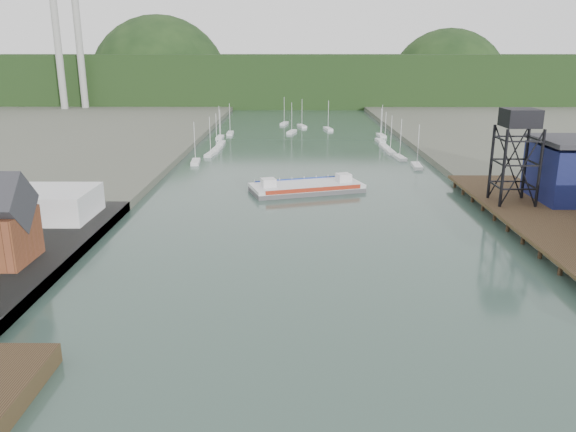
{
  "coord_description": "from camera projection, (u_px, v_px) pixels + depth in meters",
  "views": [
    {
      "loc": [
        -3.0,
        -36.41,
        27.15
      ],
      "look_at": [
        -3.59,
        42.74,
        4.0
      ],
      "focal_mm": 35.0,
      "sensor_mm": 36.0,
      "label": 1
    }
  ],
  "objects": [
    {
      "name": "lift_tower",
      "position": [
        520.0,
        124.0,
        93.56
      ],
      "size": [
        6.5,
        6.5,
        16.0
      ],
      "color": "black",
      "rests_on": "east_pier"
    },
    {
      "name": "smokestacks",
      "position": [
        69.0,
        46.0,
        258.02
      ],
      "size": [
        11.2,
        8.2,
        60.0
      ],
      "color": "#A2A29D",
      "rests_on": "ground"
    },
    {
      "name": "east_pier",
      "position": [
        556.0,
        226.0,
        84.93
      ],
      "size": [
        14.0,
        70.0,
        2.45
      ],
      "color": "black",
      "rests_on": "ground"
    },
    {
      "name": "distant_hills",
      "position": [
        291.0,
        82.0,
        328.88
      ],
      "size": [
        500.0,
        120.0,
        80.0
      ],
      "color": "black",
      "rests_on": "ground"
    },
    {
      "name": "chain_ferry",
      "position": [
        307.0,
        187.0,
        113.42
      ],
      "size": [
        23.88,
        15.14,
        3.2
      ],
      "rotation": [
        0.0,
        0.0,
        0.3
      ],
      "color": "#515154",
      "rests_on": "ground"
    },
    {
      "name": "marina_sailboats",
      "position": [
        302.0,
        141.0,
        175.33
      ],
      "size": [
        57.71,
        92.65,
        0.9
      ],
      "color": "silver",
      "rests_on": "ground"
    },
    {
      "name": "ground",
      "position": [
        331.0,
        425.0,
        42.54
      ],
      "size": [
        600.0,
        600.0,
        0.0
      ],
      "primitive_type": "plane",
      "color": "#2B443B",
      "rests_on": "ground"
    },
    {
      "name": "white_shed",
      "position": [
        36.0,
        204.0,
        89.76
      ],
      "size": [
        18.0,
        12.0,
        4.5
      ],
      "primitive_type": "cube",
      "color": "silver",
      "rests_on": "west_quay"
    }
  ]
}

